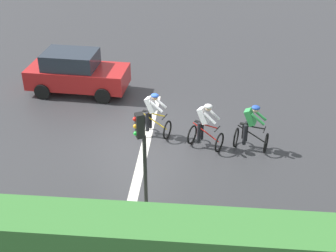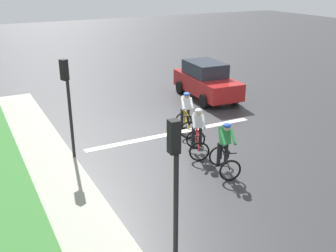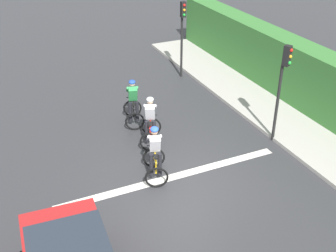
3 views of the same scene
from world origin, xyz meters
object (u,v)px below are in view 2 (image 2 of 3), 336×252
at_px(car_red, 206,81).
at_px(traffic_light_near_crossing, 67,95).
at_px(cyclist_mid, 186,114).
at_px(traffic_light_far_junction, 175,177).
at_px(cyclist_lead, 225,149).
at_px(cyclist_second, 198,132).

height_order(car_red, traffic_light_near_crossing, traffic_light_near_crossing).
height_order(cyclist_mid, car_red, car_red).
relative_size(cyclist_mid, car_red, 0.40).
xyz_separation_m(cyclist_mid, traffic_light_far_junction, (4.05, 6.50, 1.43)).
height_order(cyclist_mid, traffic_light_near_crossing, traffic_light_near_crossing).
distance_m(cyclist_lead, car_red, 7.90).
relative_size(traffic_light_near_crossing, traffic_light_far_junction, 1.00).
bearing_deg(cyclist_second, cyclist_mid, -108.55).
bearing_deg(traffic_light_near_crossing, car_red, -153.46).
bearing_deg(traffic_light_near_crossing, cyclist_mid, -176.48).
xyz_separation_m(cyclist_second, traffic_light_near_crossing, (3.86, -1.55, 1.43)).
distance_m(cyclist_second, car_red, 6.62).
relative_size(cyclist_second, cyclist_mid, 1.00).
relative_size(car_red, traffic_light_near_crossing, 1.26).
bearing_deg(cyclist_second, car_red, -125.45).
distance_m(cyclist_lead, traffic_light_near_crossing, 5.15).
bearing_deg(car_red, traffic_light_near_crossing, 26.54).
xyz_separation_m(cyclist_lead, car_red, (-3.81, -6.91, 0.08)).
bearing_deg(cyclist_mid, cyclist_second, 71.45).
xyz_separation_m(cyclist_lead, cyclist_mid, (-0.59, -3.35, 0.00)).
bearing_deg(cyclist_lead, traffic_light_far_junction, 42.32).
height_order(cyclist_second, traffic_light_far_junction, traffic_light_far_junction).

